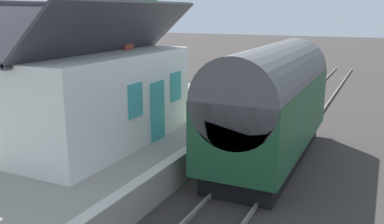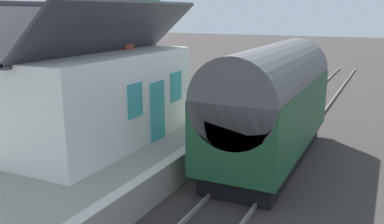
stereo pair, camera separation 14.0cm
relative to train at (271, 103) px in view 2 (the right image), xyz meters
name	(u,v)px [view 2 (the right image)]	position (x,y,z in m)	size (l,w,h in m)	color
ground_plane	(259,144)	(1.80, 0.90, -2.21)	(160.00, 160.00, 0.00)	#383330
platform	(178,122)	(1.80, 4.76, -1.72)	(32.00, 5.71, 0.99)	gray
platform_edge_coping	(233,118)	(1.80, 2.08, -1.22)	(32.00, 0.36, 0.02)	beige
rail_near	(298,148)	(1.80, -0.72, -2.14)	(52.00, 0.08, 0.14)	gray
rail_far	(263,143)	(1.80, 0.72, -2.14)	(52.00, 0.08, 0.14)	gray
train	(271,103)	(0.00, 0.00, 0.00)	(8.59, 2.73, 4.32)	black
station_building	(99,94)	(-3.18, 5.23, 0.47)	(7.61, 3.74, 5.92)	white
bench_near_building	(266,73)	(12.15, 3.60, -0.75)	(1.41, 0.48, 0.88)	teal
bench_mid_platform	(232,87)	(6.48, 3.88, -0.75)	(1.41, 0.48, 0.88)	teal
bench_by_lamp	(245,82)	(8.37, 3.78, -0.75)	(1.42, 0.50, 0.88)	teal
planter_bench_right	(217,103)	(3.11, 3.36, -0.94)	(0.74, 0.32, 0.59)	black
planter_edge_near	(276,78)	(11.02, 2.64, -0.83)	(0.54, 0.54, 0.77)	#9E5138
planter_edge_far	(203,90)	(5.14, 5.01, -0.81)	(0.46, 0.46, 0.76)	black
tree_far_left	(80,14)	(9.85, 16.98, 3.01)	(3.46, 3.00, 7.01)	#4C3828
tree_mid_background	(144,15)	(16.06, 15.45, 2.93)	(3.65, 3.11, 7.40)	#4C3828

